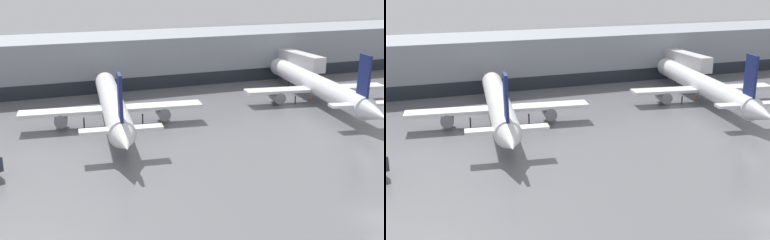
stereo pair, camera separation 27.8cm
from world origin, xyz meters
TOP-DOWN VIEW (x-y plane):
  - terminal_building at (0.09, 61.93)m, footprint 160.00×28.22m
  - parked_jet_1 at (-16.05, 34.84)m, footprint 25.01×36.74m
  - parked_jet_2 at (17.65, 36.01)m, footprint 23.91×40.17m
  - traffic_cone_0 at (18.07, 37.88)m, footprint 0.38×0.38m

SIDE VIEW (x-z plane):
  - traffic_cone_0 at x=18.07m, z-range 0.00..0.80m
  - parked_jet_2 at x=17.65m, z-range -2.21..7.69m
  - parked_jet_1 at x=-16.05m, z-range -1.92..7.73m
  - terminal_building at x=0.09m, z-range -0.01..8.99m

